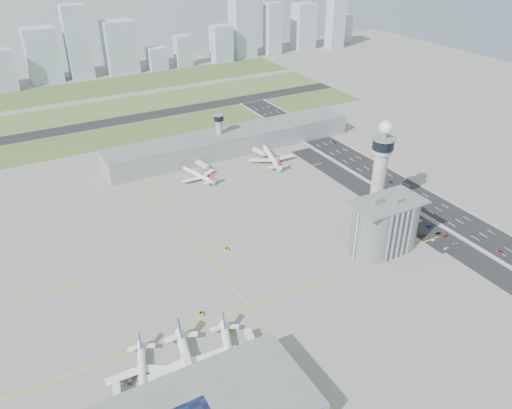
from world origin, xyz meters
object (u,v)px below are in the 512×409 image
car_hw_2 (334,142)px  car_lot_2 (422,235)px  airplane_far_b (271,154)px  car_hw_1 (391,182)px  control_tower (380,167)px  jet_bridge_near_2 (257,355)px  admin_building (385,225)px  airplane_far_a (198,172)px  car_hw_0 (500,252)px  jet_bridge_far_1 (254,151)px  car_lot_0 (446,248)px  car_lot_5 (404,221)px  tug_1 (201,314)px  car_lot_6 (455,244)px  car_lot_4 (409,224)px  car_lot_9 (429,226)px  car_lot_10 (420,221)px  jet_bridge_near_1 (193,382)px  airplane_near_a (142,371)px  car_lot_8 (438,233)px  tug_2 (230,327)px  tug_5 (264,171)px  jet_bridge_far_0 (197,163)px  car_lot_7 (446,235)px  car_lot_1 (434,240)px  car_hw_4 (280,123)px  airplane_near_c (229,351)px  car_lot_3 (415,230)px  airplane_near_b (189,364)px  tug_3 (226,249)px  car_lot_11 (411,215)px  tug_4 (213,174)px  secondary_tower (219,130)px

car_hw_2 → car_lot_2: bearing=-103.3°
airplane_far_b → car_hw_1: 93.76m
control_tower → jet_bridge_near_2: size_ratio=4.61×
admin_building → car_hw_1: size_ratio=12.29×
airplane_far_a → car_hw_0: 206.11m
jet_bridge_far_1 → car_lot_0: jet_bridge_far_1 is taller
car_hw_0 → car_lot_5: bearing=116.1°
tug_1 → car_lot_6: 155.94m
car_lot_5 → car_lot_6: bearing=-158.5°
car_lot_4 → car_lot_9: (9.43, -7.64, 0.01)m
tug_1 → car_hw_0: tug_1 is taller
car_lot_10 → jet_bridge_near_1: bearing=101.5°
airplane_near_a → car_lot_8: airplane_near_a is taller
jet_bridge_near_1 → tug_2: bearing=-41.9°
tug_5 → car_lot_0: tug_5 is taller
control_tower → jet_bridge_far_1: (-20.00, 124.00, -32.19)m
jet_bridge_far_0 → car_lot_7: bearing=19.4°
admin_building → car_lot_7: bearing=-12.8°
car_lot_1 → car_hw_1: 76.07m
car_hw_4 → car_lot_9: bearing=-102.5°
car_lot_2 → car_lot_10: (10.73, 12.47, -0.10)m
airplane_near_c → tug_2: bearing=170.8°
car_lot_7 → car_lot_8: (-1.92, 3.95, -0.02)m
car_lot_3 → car_lot_7: car_lot_7 is taller
car_lot_6 → airplane_near_b: bearing=104.1°
car_lot_5 → admin_building: bearing=122.6°
control_tower → airplane_near_b: control_tower is taller
tug_1 → tug_3: bearing=-112.6°
tug_5 → car_lot_9: tug_5 is taller
car_lot_10 → car_lot_11: 7.72m
jet_bridge_far_0 → tug_1: size_ratio=4.73×
car_lot_4 → car_lot_2: bearing=179.0°
car_lot_2 → car_lot_3: bearing=5.8°
car_lot_6 → admin_building: bearing=74.7°
tug_4 → car_lot_0: 172.06m
car_lot_6 → car_hw_2: car_hw_2 is taller
tug_4 → car_lot_11: (86.98, -116.22, -0.34)m
car_lot_3 → car_hw_4: car_hw_4 is taller
tug_1 → car_hw_1: tug_1 is taller
jet_bridge_near_2 → tug_2: jet_bridge_near_2 is taller
tug_1 → airplane_far_a: bearing=-96.5°
car_lot_2 → car_lot_4: (1.94, 12.98, -0.06)m
tug_4 → car_lot_7: tug_4 is taller
airplane_near_a → tug_5: bearing=151.8°
airplane_far_a → car_hw_0: size_ratio=10.43×
car_hw_2 → airplane_far_b: bearing=-172.0°
airplane_near_b → tug_4: bearing=163.5°
jet_bridge_near_2 → car_lot_8: size_ratio=4.01×
airplane_near_c → tug_3: 83.68m
secondary_tower → jet_bridge_near_1: size_ratio=2.28×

